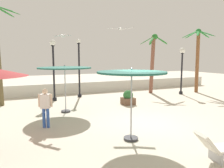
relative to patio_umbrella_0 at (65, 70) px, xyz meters
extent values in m
plane|color=beige|center=(2.35, -3.78, -2.17)|extent=(56.00, 56.00, 0.00)
cube|color=silver|center=(2.35, 5.37, -1.74)|extent=(25.20, 0.30, 0.85)
cylinder|color=#333338|center=(0.00, 0.00, -2.13)|extent=(0.48, 0.48, 0.08)
cylinder|color=#A5A5AD|center=(0.00, 0.00, -1.02)|extent=(0.05, 0.05, 2.29)
cylinder|color=#1E594C|center=(0.00, 0.00, 0.11)|extent=(2.67, 2.67, 0.06)
sphere|color=#99999E|center=(0.00, 0.00, 0.22)|extent=(0.08, 0.08, 0.08)
cylinder|color=#333338|center=(1.26, -4.61, -2.13)|extent=(0.50, 0.50, 0.08)
cylinder|color=#A5A5AD|center=(1.26, -4.61, -1.01)|extent=(0.05, 0.05, 2.32)
cylinder|color=#1E594C|center=(1.26, -4.61, 0.13)|extent=(2.30, 2.30, 0.06)
sphere|color=#99999E|center=(1.26, -4.61, 0.26)|extent=(0.08, 0.08, 0.08)
ellipsoid|color=#25752B|center=(-2.52, 2.94, 3.27)|extent=(1.37, 0.33, 0.47)
ellipsoid|color=#25752B|center=(-2.69, 3.47, 3.27)|extent=(1.15, 1.04, 0.47)
ellipsoid|color=#25752B|center=(-2.71, 2.54, 3.27)|extent=(1.13, 1.07, 0.47)
cylinder|color=brown|center=(10.93, 2.00, 0.24)|extent=(0.32, 0.27, 4.82)
sphere|color=#237C31|center=(10.87, 2.00, 2.65)|extent=(0.43, 0.43, 0.43)
ellipsoid|color=#237C31|center=(11.53, 2.01, 2.45)|extent=(1.23, 0.23, 0.56)
ellipsoid|color=#237C31|center=(11.33, 2.46, 2.45)|extent=(1.00, 1.02, 0.56)
ellipsoid|color=#237C31|center=(10.79, 2.64, 2.45)|extent=(0.35, 1.24, 0.56)
ellipsoid|color=#237C31|center=(10.50, 2.53, 2.45)|extent=(0.86, 1.12, 0.56)
ellipsoid|color=#237C31|center=(10.23, 1.87, 2.45)|extent=(1.24, 0.44, 0.56)
ellipsoid|color=#237C31|center=(10.40, 1.55, 2.45)|extent=(1.03, 0.98, 0.56)
ellipsoid|color=#237C31|center=(10.96, 1.35, 2.45)|extent=(0.35, 1.24, 0.56)
ellipsoid|color=#237C31|center=(11.24, 1.45, 2.45)|extent=(0.84, 1.13, 0.56)
cylinder|color=brown|center=(7.50, 3.25, 0.03)|extent=(0.46, 0.29, 4.39)
sphere|color=#277629|center=(7.68, 3.25, 2.22)|extent=(0.46, 0.46, 0.46)
ellipsoid|color=#277629|center=(8.27, 3.17, 1.95)|extent=(1.08, 0.34, 0.66)
ellipsoid|color=#277629|center=(7.82, 3.83, 1.95)|extent=(0.44, 1.08, 0.66)
ellipsoid|color=#277629|center=(7.19, 3.59, 1.95)|extent=(0.99, 0.77, 0.66)
ellipsoid|color=#277629|center=(7.19, 2.90, 1.95)|extent=(0.99, 0.77, 0.66)
ellipsoid|color=#277629|center=(7.90, 2.69, 1.95)|extent=(0.58, 1.06, 0.66)
cylinder|color=black|center=(-0.06, 3.23, -2.07)|extent=(0.28, 0.28, 0.20)
cylinder|color=black|center=(-0.06, 3.23, -0.40)|extent=(0.12, 0.12, 3.53)
cylinder|color=black|center=(-0.06, 3.23, 1.36)|extent=(0.22, 0.22, 0.06)
sphere|color=white|center=(-0.06, 3.23, 1.55)|extent=(0.38, 0.38, 0.38)
cylinder|color=black|center=(1.77, 3.80, -2.07)|extent=(0.28, 0.28, 0.20)
cylinder|color=black|center=(1.77, 3.80, -0.29)|extent=(0.12, 0.12, 3.76)
cylinder|color=black|center=(1.77, 3.80, 1.60)|extent=(0.22, 0.22, 0.06)
sphere|color=white|center=(1.77, 3.80, 1.75)|extent=(0.30, 0.30, 0.30)
cylinder|color=black|center=(9.22, 1.83, -2.07)|extent=(0.28, 0.28, 0.20)
cylinder|color=black|center=(9.22, 1.83, -0.62)|extent=(0.12, 0.12, 3.10)
cylinder|color=black|center=(9.22, 1.83, 0.93)|extent=(0.22, 0.22, 0.06)
sphere|color=white|center=(9.22, 1.83, 1.14)|extent=(0.42, 0.42, 0.42)
cube|color=#B7B7BC|center=(2.58, -6.89, -1.99)|extent=(0.15, 0.55, 0.35)
cube|color=silver|center=(2.30, -6.83, -1.60)|extent=(0.59, 0.64, 0.54)
cylinder|color=#3359B2|center=(-1.15, -2.16, -1.77)|extent=(0.12, 0.12, 0.79)
cylinder|color=#3359B2|center=(-1.30, -2.10, -1.77)|extent=(0.12, 0.12, 0.79)
cube|color=silver|center=(-1.22, -2.13, -1.09)|extent=(0.43, 0.36, 0.56)
sphere|color=beige|center=(-1.22, -2.13, -0.70)|extent=(0.22, 0.22, 0.22)
cylinder|color=beige|center=(-1.00, -2.22, -1.06)|extent=(0.08, 0.08, 0.51)
cylinder|color=beige|center=(-1.45, -2.04, -1.06)|extent=(0.08, 0.08, 0.51)
ellipsoid|color=white|center=(-0.15, -0.48, 1.63)|extent=(0.32, 0.29, 0.12)
sphere|color=white|center=(-0.01, -0.37, 1.66)|extent=(0.10, 0.10, 0.10)
cube|color=silver|center=(-0.31, -0.28, 1.65)|extent=(0.43, 0.49, 0.08)
cube|color=silver|center=(0.01, -0.68, 1.65)|extent=(0.43, 0.49, 0.03)
ellipsoid|color=white|center=(2.44, -1.34, 1.99)|extent=(0.24, 0.34, 0.12)
sphere|color=white|center=(2.52, -1.18, 2.02)|extent=(0.10, 0.10, 0.10)
cube|color=silver|center=(2.15, -1.20, 2.01)|extent=(0.64, 0.40, 0.03)
cube|color=silver|center=(2.73, -1.47, 2.01)|extent=(0.64, 0.39, 0.12)
cube|color=brown|center=(3.79, 0.30, -1.97)|extent=(0.70, 0.70, 0.40)
sphere|color=#2D6B33|center=(3.79, 0.30, -1.62)|extent=(0.60, 0.60, 0.60)
camera|label=1|loc=(-2.14, -10.68, 0.61)|focal=33.92mm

